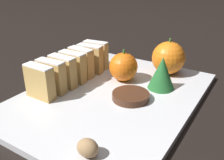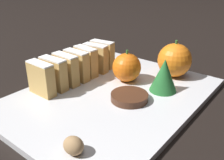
{
  "view_description": "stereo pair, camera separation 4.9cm",
  "coord_description": "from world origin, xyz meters",
  "px_view_note": "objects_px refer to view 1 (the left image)",
  "views": [
    {
      "loc": [
        0.24,
        -0.38,
        0.25
      ],
      "look_at": [
        0.0,
        0.0,
        0.04
      ],
      "focal_mm": 40.0,
      "sensor_mm": 36.0,
      "label": 1
    },
    {
      "loc": [
        0.28,
        -0.35,
        0.25
      ],
      "look_at": [
        0.0,
        0.0,
        0.04
      ],
      "focal_mm": 40.0,
      "sensor_mm": 36.0,
      "label": 2
    }
  ],
  "objects_px": {
    "orange_near": "(168,58)",
    "walnut": "(88,148)",
    "chocolate_cookie": "(131,96)",
    "orange_far": "(123,67)"
  },
  "relations": [
    {
      "from": "walnut",
      "to": "chocolate_cookie",
      "type": "height_order",
      "value": "walnut"
    },
    {
      "from": "orange_near",
      "to": "orange_far",
      "type": "relative_size",
      "value": 1.19
    },
    {
      "from": "orange_near",
      "to": "walnut",
      "type": "bearing_deg",
      "value": -87.67
    },
    {
      "from": "walnut",
      "to": "chocolate_cookie",
      "type": "relative_size",
      "value": 0.43
    },
    {
      "from": "orange_far",
      "to": "chocolate_cookie",
      "type": "xyz_separation_m",
      "value": [
        0.06,
        -0.07,
        -0.03
      ]
    },
    {
      "from": "orange_far",
      "to": "walnut",
      "type": "relative_size",
      "value": 2.28
    },
    {
      "from": "orange_far",
      "to": "orange_near",
      "type": "bearing_deg",
      "value": 52.54
    },
    {
      "from": "chocolate_cookie",
      "to": "orange_near",
      "type": "bearing_deg",
      "value": 85.36
    },
    {
      "from": "orange_far",
      "to": "chocolate_cookie",
      "type": "height_order",
      "value": "orange_far"
    },
    {
      "from": "orange_near",
      "to": "walnut",
      "type": "distance_m",
      "value": 0.33
    }
  ]
}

